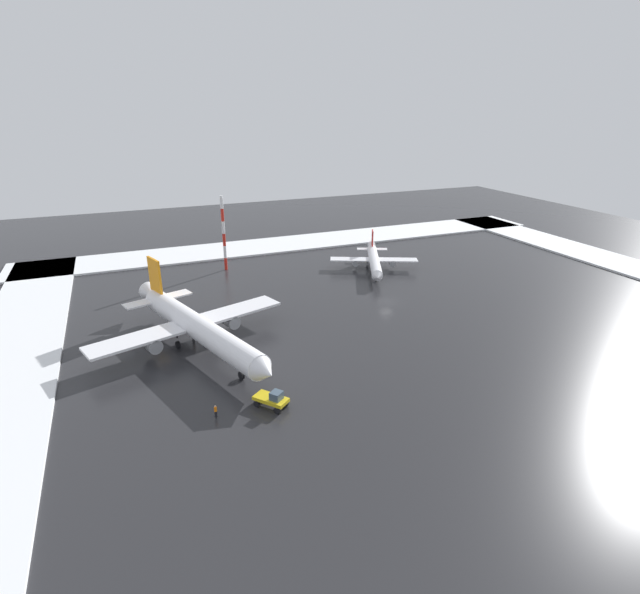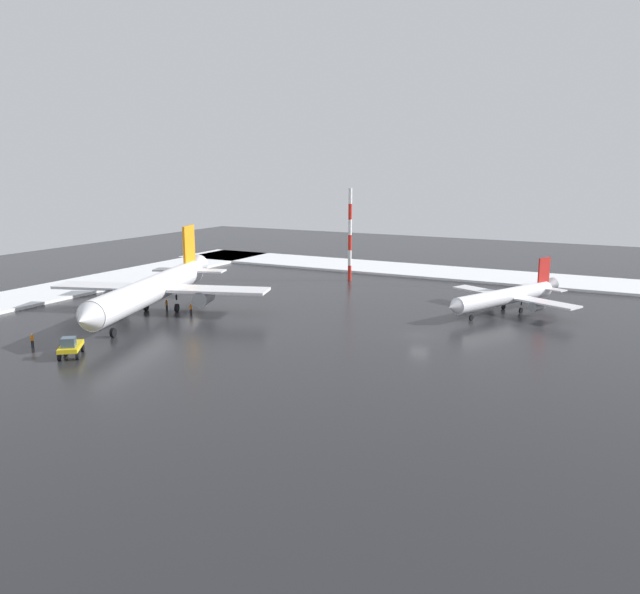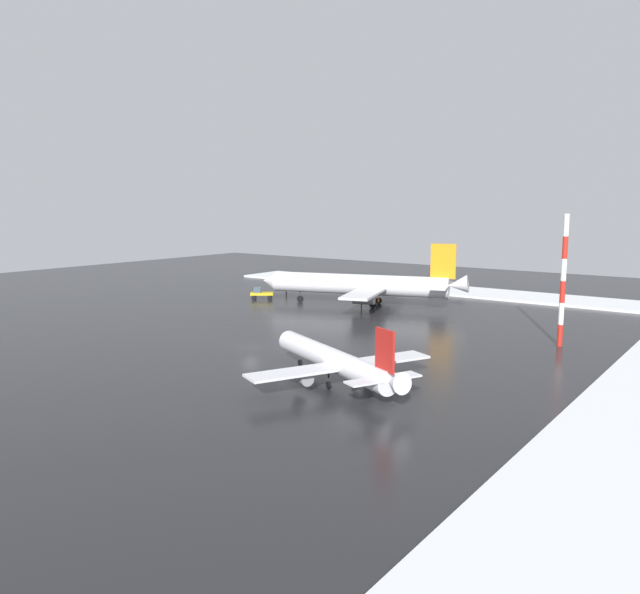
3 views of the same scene
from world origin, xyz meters
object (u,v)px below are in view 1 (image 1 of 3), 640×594
object	(u,v)px
pushback_tug	(272,399)
ground_crew_mid_apron	(224,333)
ground_crew_beside_wing	(193,336)
ground_crew_by_nose_gear	(216,410)
airplane_parked_starboard	(374,261)
antenna_mast	(224,234)
airplane_distant_tail	(197,327)

from	to	relation	value
pushback_tug	ground_crew_mid_apron	distance (m)	23.57
pushback_tug	ground_crew_beside_wing	bearing A→B (deg)	157.00
ground_crew_by_nose_gear	ground_crew_mid_apron	world-z (taller)	same
airplane_parked_starboard	antenna_mast	distance (m)	36.61
airplane_distant_tail	ground_crew_mid_apron	distance (m)	6.18
antenna_mast	ground_crew_mid_apron	bearing A→B (deg)	76.99
ground_crew_by_nose_gear	ground_crew_mid_apron	bearing A→B (deg)	-37.11
airplane_distant_tail	ground_crew_beside_wing	world-z (taller)	airplane_distant_tail
ground_crew_by_nose_gear	ground_crew_beside_wing	world-z (taller)	same
airplane_distant_tail	antenna_mast	xyz separation A→B (m)	(-13.48, -40.43, 4.99)
pushback_tug	ground_crew_beside_wing	xyz separation A→B (m)	(6.52, -24.06, -0.31)
ground_crew_by_nose_gear	ground_crew_mid_apron	size ratio (longest dim) A/B	1.00
ground_crew_beside_wing	antenna_mast	bearing A→B (deg)	166.43
airplane_parked_starboard	ground_crew_beside_wing	world-z (taller)	airplane_parked_starboard
airplane_parked_starboard	pushback_tug	distance (m)	61.93
ground_crew_by_nose_gear	airplane_parked_starboard	bearing A→B (deg)	-68.26
airplane_parked_starboard	ground_crew_mid_apron	size ratio (longest dim) A/B	14.16
airplane_distant_tail	airplane_parked_starboard	size ratio (longest dim) A/B	1.64
airplane_parked_starboard	ground_crew_beside_wing	bearing A→B (deg)	-39.22
ground_crew_mid_apron	antenna_mast	xyz separation A→B (m)	(-8.75, -37.84, 8.01)
ground_crew_by_nose_gear	antenna_mast	bearing A→B (deg)	-36.02
pushback_tug	ground_crew_by_nose_gear	world-z (taller)	pushback_tug
ground_crew_by_nose_gear	antenna_mast	world-z (taller)	antenna_mast
airplane_distant_tail	ground_crew_mid_apron	world-z (taller)	airplane_distant_tail
airplane_distant_tail	ground_crew_beside_wing	xyz separation A→B (m)	(0.39, -3.11, -3.02)
pushback_tug	ground_crew_beside_wing	size ratio (longest dim) A/B	2.91
airplane_parked_starboard	pushback_tug	world-z (taller)	airplane_parked_starboard
airplane_distant_tail	ground_crew_by_nose_gear	world-z (taller)	airplane_distant_tail
airplane_parked_starboard	ground_crew_beside_wing	distance (m)	52.21
airplane_parked_starboard	pushback_tug	xyz separation A→B (m)	(40.38, 46.93, -1.24)
pushback_tug	ground_crew_beside_wing	world-z (taller)	pushback_tug
airplane_distant_tail	antenna_mast	distance (m)	42.91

